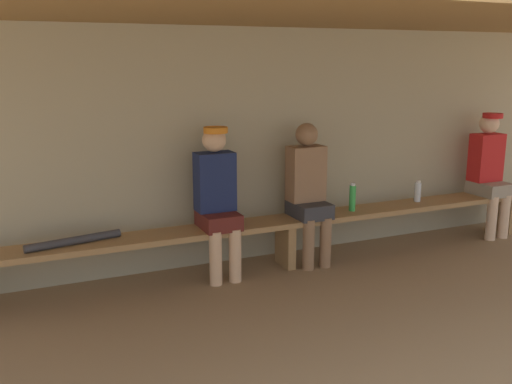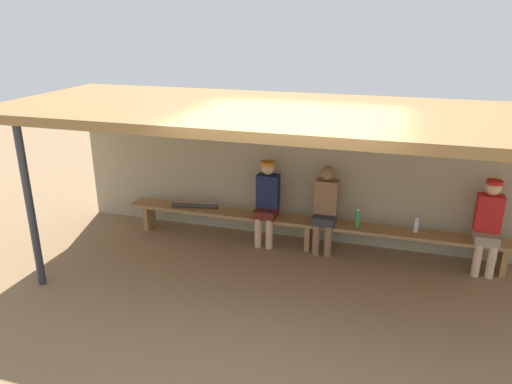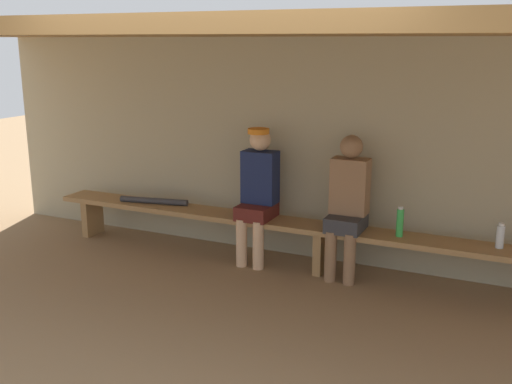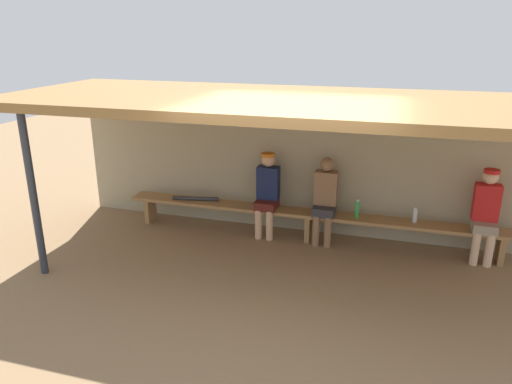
% 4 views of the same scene
% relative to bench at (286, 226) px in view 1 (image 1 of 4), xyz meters
% --- Properties ---
extents(ground_plane, '(24.00, 24.00, 0.00)m').
position_rel_bench_xyz_m(ground_plane, '(0.00, -1.55, -0.39)').
color(ground_plane, '#8C6D4C').
extents(back_wall, '(8.00, 0.20, 2.20)m').
position_rel_bench_xyz_m(back_wall, '(0.00, 0.45, 0.71)').
color(back_wall, tan).
rests_on(back_wall, ground).
extents(dugout_roof, '(8.00, 2.80, 0.12)m').
position_rel_bench_xyz_m(dugout_roof, '(0.00, -0.85, 1.87)').
color(dugout_roof, olive).
rests_on(dugout_roof, back_wall).
extents(bench, '(6.00, 0.36, 0.46)m').
position_rel_bench_xyz_m(bench, '(0.00, 0.00, 0.00)').
color(bench, '#9E7547').
rests_on(bench, ground).
extents(player_with_sunglasses, '(0.34, 0.42, 1.34)m').
position_rel_bench_xyz_m(player_with_sunglasses, '(-0.67, 0.00, 0.36)').
color(player_with_sunglasses, '#591E19').
rests_on(player_with_sunglasses, ground).
extents(player_in_white, '(0.34, 0.42, 1.34)m').
position_rel_bench_xyz_m(player_in_white, '(2.48, 0.00, 0.36)').
color(player_in_white, gray).
rests_on(player_in_white, ground).
extents(player_in_blue, '(0.34, 0.42, 1.34)m').
position_rel_bench_xyz_m(player_in_blue, '(0.24, 0.00, 0.34)').
color(player_in_blue, '#333338').
rests_on(player_in_blue, ground).
extents(water_bottle_green, '(0.07, 0.07, 0.22)m').
position_rel_bench_xyz_m(water_bottle_green, '(1.56, 0.05, 0.18)').
color(water_bottle_green, silver).
rests_on(water_bottle_green, bench).
extents(water_bottle_blue, '(0.06, 0.06, 0.28)m').
position_rel_bench_xyz_m(water_bottle_blue, '(0.73, -0.00, 0.20)').
color(water_bottle_blue, green).
rests_on(water_bottle_blue, bench).
extents(baseball_bat, '(0.77, 0.21, 0.07)m').
position_rel_bench_xyz_m(baseball_bat, '(-1.90, -0.00, 0.11)').
color(baseball_bat, '#333338').
rests_on(baseball_bat, bench).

